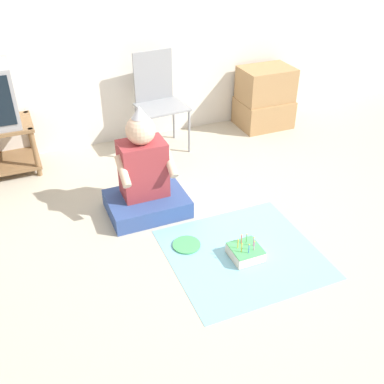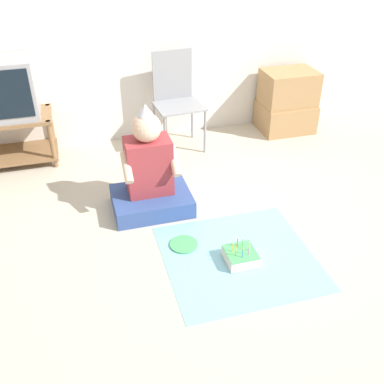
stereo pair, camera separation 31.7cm
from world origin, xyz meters
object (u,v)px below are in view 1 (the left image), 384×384
at_px(cardboard_box_stack, 265,98).
at_px(person_seated, 145,179).
at_px(birthday_cake, 245,252).
at_px(paper_plate, 187,245).
at_px(folding_chair, 158,95).

bearing_deg(cardboard_box_stack, person_seated, -147.86).
bearing_deg(cardboard_box_stack, birthday_cake, -123.16).
relative_size(cardboard_box_stack, birthday_cake, 3.07).
bearing_deg(paper_plate, cardboard_box_stack, 45.87).
bearing_deg(folding_chair, paper_plate, -102.44).
bearing_deg(cardboard_box_stack, paper_plate, -134.13).
distance_m(person_seated, paper_plate, 0.62).
distance_m(cardboard_box_stack, birthday_cake, 2.25).
relative_size(birthday_cake, paper_plate, 1.03).
bearing_deg(birthday_cake, person_seated, 119.15).
bearing_deg(paper_plate, birthday_cake, -39.26).
distance_m(person_seated, birthday_cake, 0.96).
xyz_separation_m(cardboard_box_stack, person_seated, (-1.68, -1.05, -0.03)).
xyz_separation_m(folding_chair, cardboard_box_stack, (1.20, 0.03, -0.22)).
xyz_separation_m(birthday_cake, paper_plate, (-0.33, 0.27, -0.04)).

